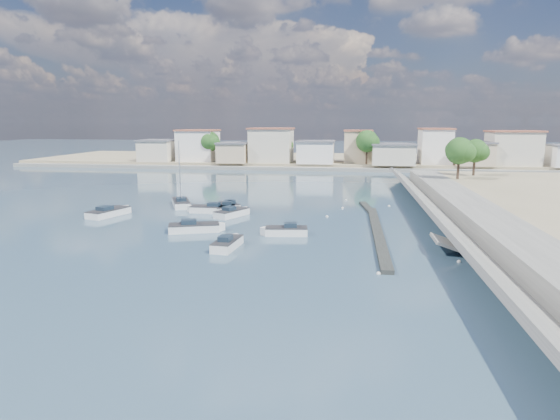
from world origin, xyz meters
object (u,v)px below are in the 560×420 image
motorboat_b (233,213)px  motorboat_h (197,228)px  motorboat_g (227,209)px  motorboat_e (110,212)px  sailboat (181,203)px  motorboat_d (284,231)px  motorboat_a (228,244)px  motorboat_f (229,206)px  motorboat_c (208,209)px

motorboat_b → motorboat_h: size_ratio=0.87×
motorboat_b → motorboat_g: (-1.42, 2.35, 0.00)m
motorboat_e → sailboat: (6.15, 7.66, 0.03)m
motorboat_b → motorboat_h: bearing=-102.0°
motorboat_e → motorboat_g: size_ratio=1.13×
motorboat_d → motorboat_g: size_ratio=0.88×
motorboat_a → motorboat_e: (-17.96, 12.37, -0.00)m
motorboat_d → motorboat_f: (-9.07, 13.11, 0.00)m
motorboat_c → motorboat_f: (2.00, 2.67, -0.00)m
motorboat_a → sailboat: sailboat is taller
motorboat_h → sailboat: size_ratio=0.65×
motorboat_d → motorboat_a: bearing=-128.2°
motorboat_d → motorboat_c: bearing=136.7°
motorboat_e → motorboat_h: bearing=-26.6°
motorboat_g → sailboat: (-7.34, 3.48, 0.03)m
motorboat_f → motorboat_g: 2.11m
motorboat_a → motorboat_f: bearing=104.2°
motorboat_b → motorboat_c: size_ratio=0.92×
motorboat_e → motorboat_f: size_ratio=1.56×
motorboat_f → motorboat_g: size_ratio=0.72×
motorboat_a → motorboat_b: bearing=102.2°
motorboat_c → motorboat_g: 2.32m
sailboat → motorboat_b: bearing=-33.7°
motorboat_c → sailboat: sailboat is taller
motorboat_g → motorboat_d: bearing=-51.3°
motorboat_e → motorboat_h: 14.67m
motorboat_d → motorboat_e: same height
motorboat_c → motorboat_e: size_ratio=0.89×
motorboat_d → motorboat_b: bearing=130.6°
motorboat_b → motorboat_e: 15.01m
motorboat_b → motorboat_g: bearing=121.1°
motorboat_f → sailboat: sailboat is taller
motorboat_g → motorboat_a: bearing=-74.9°
motorboat_c → motorboat_b: bearing=-26.0°
motorboat_d → motorboat_e: (-22.31, 6.83, 0.00)m
motorboat_b → sailboat: bearing=146.3°
motorboat_d → sailboat: bearing=138.1°
motorboat_f → motorboat_h: size_ratio=0.68×
motorboat_d → motorboat_h: same height
motorboat_b → motorboat_d: size_ratio=1.05×
motorboat_e → motorboat_a: bearing=-34.6°
motorboat_e → motorboat_h: size_ratio=1.06×
motorboat_d → motorboat_f: bearing=124.7°
motorboat_c → motorboat_h: (1.87, -10.19, -0.00)m
motorboat_e → motorboat_f: same height
motorboat_c → motorboat_h: 10.36m
motorboat_g → motorboat_h: bearing=-92.0°
motorboat_c → motorboat_e: bearing=-162.2°
motorboat_b → motorboat_e: size_ratio=0.82×
motorboat_e → motorboat_b: bearing=7.0°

